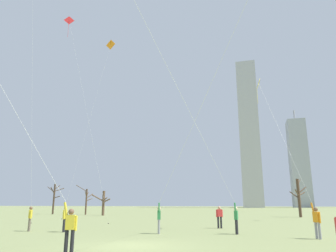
{
  "coord_description": "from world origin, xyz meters",
  "views": [
    {
      "loc": [
        5.42,
        -13.91,
        1.82
      ],
      "look_at": [
        0.0,
        6.0,
        6.89
      ],
      "focal_mm": 33.74,
      "sensor_mm": 36.0,
      "label": 1
    }
  ],
  "objects_px": {
    "kite_flyer_midfield_right_teal": "(182,164)",
    "bystander_far_off_by_trees": "(219,216)",
    "kite_flyer_foreground_right_yellow": "(307,197)",
    "bare_tree_leftmost": "(54,197)",
    "bystander_watching_nearby": "(65,218)",
    "bare_tree_far_right_edge": "(299,197)",
    "bare_tree_right_of_center": "(103,202)",
    "bare_tree_center": "(86,200)",
    "kite_flyer_far_back_blue": "(47,185)",
    "bystander_strolling_midfield": "(30,217)",
    "distant_kite_drifting_right_orange": "(108,54)",
    "kite_flyer_midfield_center_pink": "(220,184)",
    "distant_kite_drifting_left_red": "(72,35)"
  },
  "relations": [
    {
      "from": "kite_flyer_midfield_right_teal",
      "to": "bystander_far_off_by_trees",
      "type": "xyz_separation_m",
      "value": [
        1.09,
        7.98,
        -3.02
      ]
    },
    {
      "from": "kite_flyer_foreground_right_yellow",
      "to": "bare_tree_leftmost",
      "type": "distance_m",
      "value": 47.71
    },
    {
      "from": "bystander_watching_nearby",
      "to": "kite_flyer_midfield_right_teal",
      "type": "bearing_deg",
      "value": -14.08
    },
    {
      "from": "kite_flyer_midfield_right_teal",
      "to": "bare_tree_far_right_edge",
      "type": "xyz_separation_m",
      "value": [
        9.58,
        30.71,
        -1.18
      ]
    },
    {
      "from": "bare_tree_right_of_center",
      "to": "bare_tree_center",
      "type": "height_order",
      "value": "bare_tree_center"
    },
    {
      "from": "kite_flyer_far_back_blue",
      "to": "bystander_strolling_midfield",
      "type": "xyz_separation_m",
      "value": [
        -7.22,
        8.41,
        -1.6
      ]
    },
    {
      "from": "bystander_strolling_midfield",
      "to": "bare_tree_right_of_center",
      "type": "relative_size",
      "value": 0.43
    },
    {
      "from": "kite_flyer_midfield_right_teal",
      "to": "bare_tree_center",
      "type": "relative_size",
      "value": 3.12
    },
    {
      "from": "kite_flyer_foreground_right_yellow",
      "to": "bare_tree_leftmost",
      "type": "height_order",
      "value": "kite_flyer_foreground_right_yellow"
    },
    {
      "from": "kite_flyer_foreground_right_yellow",
      "to": "bystander_watching_nearby",
      "type": "height_order",
      "value": "kite_flyer_foreground_right_yellow"
    },
    {
      "from": "bystander_watching_nearby",
      "to": "bare_tree_leftmost",
      "type": "relative_size",
      "value": 0.31
    },
    {
      "from": "bystander_watching_nearby",
      "to": "bare_tree_leftmost",
      "type": "bearing_deg",
      "value": 125.79
    },
    {
      "from": "kite_flyer_foreground_right_yellow",
      "to": "distant_kite_drifting_right_orange",
      "type": "bearing_deg",
      "value": 142.19
    },
    {
      "from": "kite_flyer_midfield_center_pink",
      "to": "bystander_strolling_midfield",
      "type": "xyz_separation_m",
      "value": [
        -12.97,
        0.66,
        -1.98
      ]
    },
    {
      "from": "bare_tree_center",
      "to": "bare_tree_leftmost",
      "type": "bearing_deg",
      "value": 173.84
    },
    {
      "from": "bare_tree_right_of_center",
      "to": "kite_flyer_midfield_right_teal",
      "type": "bearing_deg",
      "value": -56.69
    },
    {
      "from": "kite_flyer_foreground_right_yellow",
      "to": "bystander_watching_nearby",
      "type": "relative_size",
      "value": 7.01
    },
    {
      "from": "bystander_far_off_by_trees",
      "to": "bare_tree_far_right_edge",
      "type": "height_order",
      "value": "bare_tree_far_right_edge"
    },
    {
      "from": "kite_flyer_far_back_blue",
      "to": "kite_flyer_midfield_center_pink",
      "type": "bearing_deg",
      "value": 53.44
    },
    {
      "from": "kite_flyer_midfield_center_pink",
      "to": "bare_tree_center",
      "type": "xyz_separation_m",
      "value": [
        -25.62,
        30.51,
        -0.45
      ]
    },
    {
      "from": "bare_tree_right_of_center",
      "to": "bare_tree_leftmost",
      "type": "distance_m",
      "value": 11.62
    },
    {
      "from": "kite_flyer_far_back_blue",
      "to": "distant_kite_drifting_right_orange",
      "type": "distance_m",
      "value": 33.32
    },
    {
      "from": "distant_kite_drifting_left_red",
      "to": "kite_flyer_midfield_right_teal",
      "type": "bearing_deg",
      "value": -32.79
    },
    {
      "from": "bystander_strolling_midfield",
      "to": "distant_kite_drifting_right_orange",
      "type": "distance_m",
      "value": 26.84
    },
    {
      "from": "bare_tree_leftmost",
      "to": "bare_tree_center",
      "type": "relative_size",
      "value": 1.07
    },
    {
      "from": "bystander_strolling_midfield",
      "to": "distant_kite_drifting_right_orange",
      "type": "height_order",
      "value": "distant_kite_drifting_right_orange"
    },
    {
      "from": "distant_kite_drifting_left_red",
      "to": "bare_tree_center",
      "type": "distance_m",
      "value": 30.19
    },
    {
      "from": "kite_flyer_far_back_blue",
      "to": "distant_kite_drifting_left_red",
      "type": "distance_m",
      "value": 23.92
    },
    {
      "from": "kite_flyer_midfield_right_teal",
      "to": "kite_flyer_far_back_blue",
      "type": "relative_size",
      "value": 0.95
    },
    {
      "from": "distant_kite_drifting_left_red",
      "to": "kite_flyer_foreground_right_yellow",
      "type": "bearing_deg",
      "value": -16.85
    },
    {
      "from": "kite_flyer_far_back_blue",
      "to": "bare_tree_right_of_center",
      "type": "xyz_separation_m",
      "value": [
        -15.47,
        35.74,
        -0.5
      ]
    },
    {
      "from": "distant_kite_drifting_right_orange",
      "to": "bare_tree_far_right_edge",
      "type": "height_order",
      "value": "distant_kite_drifting_right_orange"
    },
    {
      "from": "kite_flyer_far_back_blue",
      "to": "bare_tree_far_right_edge",
      "type": "height_order",
      "value": "kite_flyer_far_back_blue"
    },
    {
      "from": "bystander_far_off_by_trees",
      "to": "bystander_watching_nearby",
      "type": "height_order",
      "value": "same"
    },
    {
      "from": "kite_flyer_foreground_right_yellow",
      "to": "kite_flyer_midfield_right_teal",
      "type": "height_order",
      "value": "kite_flyer_midfield_right_teal"
    },
    {
      "from": "kite_flyer_midfield_right_teal",
      "to": "bystander_far_off_by_trees",
      "type": "height_order",
      "value": "kite_flyer_midfield_right_teal"
    },
    {
      "from": "bystander_far_off_by_trees",
      "to": "distant_kite_drifting_left_red",
      "type": "relative_size",
      "value": 0.08
    },
    {
      "from": "bystander_strolling_midfield",
      "to": "distant_kite_drifting_left_red",
      "type": "bearing_deg",
      "value": 109.29
    },
    {
      "from": "kite_flyer_far_back_blue",
      "to": "bare_tree_center",
      "type": "xyz_separation_m",
      "value": [
        -19.87,
        38.27,
        -0.08
      ]
    },
    {
      "from": "bystander_watching_nearby",
      "to": "distant_kite_drifting_left_red",
      "type": "relative_size",
      "value": 0.08
    },
    {
      "from": "bare_tree_center",
      "to": "bare_tree_far_right_edge",
      "type": "relative_size",
      "value": 0.94
    },
    {
      "from": "kite_flyer_foreground_right_yellow",
      "to": "bare_tree_far_right_edge",
      "type": "relative_size",
      "value": 2.2
    },
    {
      "from": "kite_flyer_foreground_right_yellow",
      "to": "bare_tree_right_of_center",
      "type": "bearing_deg",
      "value": 134.01
    },
    {
      "from": "bystander_watching_nearby",
      "to": "bare_tree_far_right_edge",
      "type": "xyz_separation_m",
      "value": [
        18.0,
        28.6,
        1.83
      ]
    },
    {
      "from": "kite_flyer_far_back_blue",
      "to": "distant_kite_drifting_left_red",
      "type": "bearing_deg",
      "value": 122.45
    },
    {
      "from": "kite_flyer_midfield_center_pink",
      "to": "bystander_watching_nearby",
      "type": "relative_size",
      "value": 9.19
    },
    {
      "from": "bare_tree_leftmost",
      "to": "kite_flyer_midfield_center_pink",
      "type": "bearing_deg",
      "value": -44.01
    },
    {
      "from": "kite_flyer_foreground_right_yellow",
      "to": "kite_flyer_midfield_center_pink",
      "type": "xyz_separation_m",
      "value": [
        -4.7,
        -1.16,
        0.71
      ]
    },
    {
      "from": "bare_tree_center",
      "to": "kite_flyer_midfield_center_pink",
      "type": "bearing_deg",
      "value": -49.98
    },
    {
      "from": "bare_tree_far_right_edge",
      "to": "bystander_far_off_by_trees",
      "type": "bearing_deg",
      "value": -110.48
    }
  ]
}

